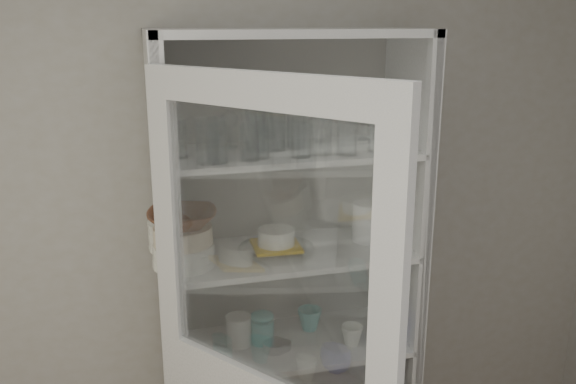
{
  "coord_description": "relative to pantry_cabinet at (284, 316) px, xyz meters",
  "views": [
    {
      "loc": [
        -0.39,
        -0.89,
        2.13
      ],
      "look_at": [
        0.2,
        1.27,
        1.49
      ],
      "focal_mm": 38.0,
      "sensor_mm": 36.0,
      "label": 1
    }
  ],
  "objects": [
    {
      "name": "tumbler_4",
      "position": [
        0.01,
        -0.2,
        0.79
      ],
      "size": [
        0.08,
        0.08,
        0.14
      ],
      "primitive_type": "cylinder",
      "rotation": [
        0.0,
        0.0,
        -0.09
      ],
      "color": "silver",
      "rests_on": "shelf_glass"
    },
    {
      "name": "tumbler_5",
      "position": [
        0.18,
        -0.21,
        0.79
      ],
      "size": [
        0.09,
        0.09,
        0.15
      ],
      "primitive_type": "cylinder",
      "rotation": [
        0.0,
        0.0,
        0.18
      ],
      "color": "silver",
      "rests_on": "shelf_glass"
    },
    {
      "name": "mug_blue",
      "position": [
        0.41,
        -0.11,
        -0.03
      ],
      "size": [
        0.15,
        0.15,
        0.1
      ],
      "primitive_type": "imported",
      "rotation": [
        0.0,
        0.0,
        0.2
      ],
      "color": "#0A1DA4",
      "rests_on": "shelf_mugs"
    },
    {
      "name": "cream_bowl",
      "position": [
        -0.41,
        -0.12,
        0.44
      ],
      "size": [
        0.23,
        0.23,
        0.07
      ],
      "primitive_type": "cylinder",
      "rotation": [
        0.0,
        0.0,
        -0.06
      ],
      "color": "beige",
      "rests_on": "plate_stack_front"
    },
    {
      "name": "plate_stack_front",
      "position": [
        -0.41,
        -0.12,
        0.36
      ],
      "size": [
        0.23,
        0.23,
        0.08
      ],
      "primitive_type": "cylinder",
      "color": "white",
      "rests_on": "shelf_plates"
    },
    {
      "name": "pantry_cabinet",
      "position": [
        0.0,
        0.0,
        0.0
      ],
      "size": [
        1.0,
        0.45,
        2.1
      ],
      "color": "#B3B3AE",
      "rests_on": "floor"
    },
    {
      "name": "tumbler_0",
      "position": [
        -0.29,
        -0.21,
        0.79
      ],
      "size": [
        0.1,
        0.1,
        0.15
      ],
      "primitive_type": "cylinder",
      "rotation": [
        0.0,
        0.0,
        0.42
      ],
      "color": "silver",
      "rests_on": "shelf_glass"
    },
    {
      "name": "goblet_0",
      "position": [
        -0.2,
        0.02,
        0.8
      ],
      "size": [
        0.07,
        0.07,
        0.15
      ],
      "primitive_type": null,
      "color": "silver",
      "rests_on": "shelf_glass"
    },
    {
      "name": "tumbler_7",
      "position": [
        -0.41,
        -0.1,
        0.79
      ],
      "size": [
        0.09,
        0.09,
        0.13
      ],
      "primitive_type": "cylinder",
      "rotation": [
        0.0,
        0.0,
        -0.35
      ],
      "color": "silver",
      "rests_on": "shelf_glass"
    },
    {
      "name": "wall_back",
      "position": [
        -0.2,
        0.16,
        0.36
      ],
      "size": [
        3.6,
        0.02,
        2.6
      ],
      "primitive_type": "cube",
      "color": "gray",
      "rests_on": "ground"
    },
    {
      "name": "white_canister",
      "position": [
        -0.2,
        -0.04,
        -0.02
      ],
      "size": [
        0.14,
        0.14,
        0.12
      ],
      "primitive_type": "cylinder",
      "rotation": [
        0.0,
        0.0,
        0.41
      ],
      "color": "white",
      "rests_on": "shelf_mugs"
    },
    {
      "name": "tumbler_9",
      "position": [
        -0.05,
        -0.06,
        0.8
      ],
      "size": [
        0.1,
        0.1,
        0.16
      ],
      "primitive_type": "cylinder",
      "rotation": [
        0.0,
        0.0,
        -0.31
      ],
      "color": "silver",
      "rests_on": "shelf_glass"
    },
    {
      "name": "teal_jar",
      "position": [
        -0.1,
        -0.05,
        -0.02
      ],
      "size": [
        0.1,
        0.1,
        0.12
      ],
      "color": "teal",
      "rests_on": "shelf_mugs"
    },
    {
      "name": "measuring_cups",
      "position": [
        -0.07,
        -0.12,
        -0.06
      ],
      "size": [
        0.09,
        0.09,
        0.04
      ],
      "primitive_type": "cylinder",
      "color": "#B2B1B5",
      "rests_on": "shelf_mugs"
    },
    {
      "name": "tumbler_6",
      "position": [
        0.31,
        -0.17,
        0.79
      ],
      "size": [
        0.08,
        0.08,
        0.15
      ],
      "primitive_type": "cylinder",
      "rotation": [
        0.0,
        0.0,
        0.09
      ],
      "color": "silver",
      "rests_on": "shelf_glass"
    },
    {
      "name": "glass_platter",
      "position": [
        -0.05,
        -0.07,
        0.33
      ],
      "size": [
        0.37,
        0.37,
        0.02
      ],
      "primitive_type": "cylinder",
      "rotation": [
        0.0,
        0.0,
        -0.26
      ],
      "color": "silver",
      "rests_on": "shelf_plates"
    },
    {
      "name": "tumbler_8",
      "position": [
        -0.13,
        -0.08,
        0.79
      ],
      "size": [
        0.08,
        0.08,
        0.14
      ],
      "primitive_type": "cylinder",
      "rotation": [
        0.0,
        0.0,
        0.18
      ],
      "color": "silver",
      "rests_on": "shelf_glass"
    },
    {
      "name": "tumbler_10",
      "position": [
        -0.12,
        -0.06,
        0.8
      ],
      "size": [
        0.1,
        0.1,
        0.15
      ],
      "primitive_type": "cylinder",
      "rotation": [
        0.0,
        0.0,
        0.29
      ],
      "color": "silver",
      "rests_on": "shelf_glass"
    },
    {
      "name": "goblet_1",
      "position": [
        -0.08,
        0.01,
        0.81
      ],
      "size": [
        0.08,
        0.08,
        0.17
      ],
      "primitive_type": null,
      "color": "silver",
      "rests_on": "shelf_glass"
    },
    {
      "name": "goblet_3",
      "position": [
        0.34,
        0.05,
        0.8
      ],
      "size": [
        0.07,
        0.07,
        0.16
      ],
      "primitive_type": null,
      "color": "silver",
      "rests_on": "shelf_glass"
    },
    {
      "name": "tumbler_1",
      "position": [
        -0.32,
        -0.22,
        0.8
      ],
      "size": [
        0.08,
        0.08,
        0.16
      ],
      "primitive_type": "cylinder",
      "rotation": [
        0.0,
        0.0,
        -0.01
      ],
      "color": "silver",
      "rests_on": "shelf_glass"
    },
    {
      "name": "mug_teal",
      "position": [
        0.11,
        0.0,
        -0.03
      ],
      "size": [
        0.11,
        0.11,
        0.09
      ],
      "primitive_type": "imported",
      "rotation": [
        0.0,
        0.0,
        -0.13
      ],
      "color": "teal",
      "rests_on": "shelf_mugs"
    },
    {
      "name": "tumbler_12",
      "position": [
        -0.13,
        -0.18,
        0.78
      ],
      "size": [
        0.06,
        0.06,
        0.13
      ],
      "primitive_type": "cylinder",
      "color": "silver",
      "rests_on": "shelf_glass"
    },
    {
      "name": "tumbler_11",
      "position": [
        0.04,
        -0.04,
        0.79
      ],
      "size": [
        0.07,
        0.07,
        0.15
      ],
      "primitive_type": "cylinder",
      "rotation": [
        0.0,
        0.0,
        0.02
      ],
      "color": "silver",
      "rests_on": "shelf_glass"
    },
    {
      "name": "white_ramekin",
      "position": [
        -0.05,
        -0.07,
        0.38
      ],
      "size": [
        0.19,
        0.19,
        0.06
      ],
      "primitive_type": "cylinder",
      "rotation": [
        0.0,
        0.0,
        -0.39
      ],
      "color": "white",
      "rests_on": "yellow_trivet"
    },
    {
      "name": "tumbler_3",
      "position": [
        0.09,
        -0.17,
        0.8
      ],
      "size": [
        0.09,
        0.09,
        0.16
      ],
      "primitive_type": "cylinder",
      "rotation": [
        0.0,
        0.0,
        -0.25
      ],
      "color": "silver",
      "rests_on": "shelf_glass"
    },
    {
      "name": "plate_stack_back",
      "position": [
        -0.41,
        0.07,
        0.38
      ],
      "size": [
        0.23,
        0.23,
        0.11
      ],
      "primitive_type": "cylinder",
      "color": "white",
      "rests_on": "shelf_plates"
    },
    {
      "name": "tumbler_2",
      "position": [
        -0.18,
        -0.2,
        0.79
      ],
      "size": [
        0.09,
        0.09,
        0.14
      ],
      "primitive_type": "cylinder",
      "rotation": [
        0.0,
        0.0,
        -0.34
      ],
      "color": "silver",
      "rests_on": "shelf_glass"
    },
    {
      "name": "terracotta_bowl",
      "position": [
        -0.41,
        -0.12,
        0.5
      ],
      "size": [
        0.28,
        0.28,
        0.06
      ],
      "primitive_type": "imported",
      "rotation": [
        0.0,
        0.0,
        -0.12
      ],
      "color": "brown",
      "rests_on": "cream_bowl"
    },
    {
      "name": "goblet_2",
      "position": [
        0.16,
        0.04,
        0.8
      ],
      "size": [
        0.07,
        0.07,
        0.15
      ],
      "primitive_type": null,
      "color": "silver",
      "rests_on": "shelf_glass"
    },
    {
      "name": "mug_white",
      "position": [
        0.24,
        -0.16,
        -0.04
      ],
      "size": [
        0.09,
        0.09,
        0.08
      ],
      "primitive_type": "imported",
      "rotation": [
        0.0,
        0.0,
        -0.05
      ],
      "color": "white",
      "rests_on": "shelf_mugs"
    },
    {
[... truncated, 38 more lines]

